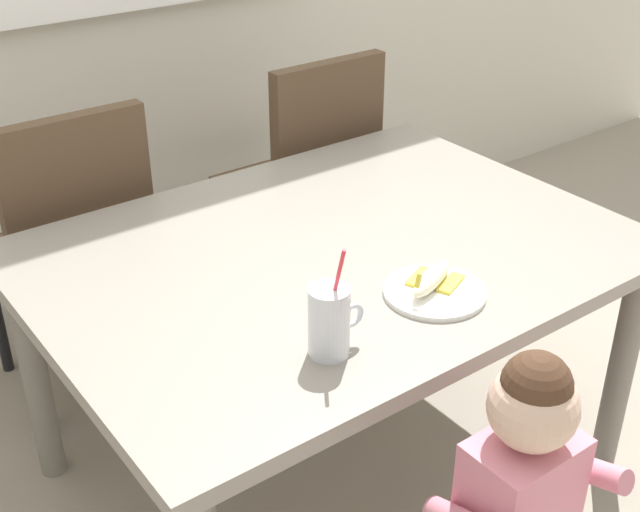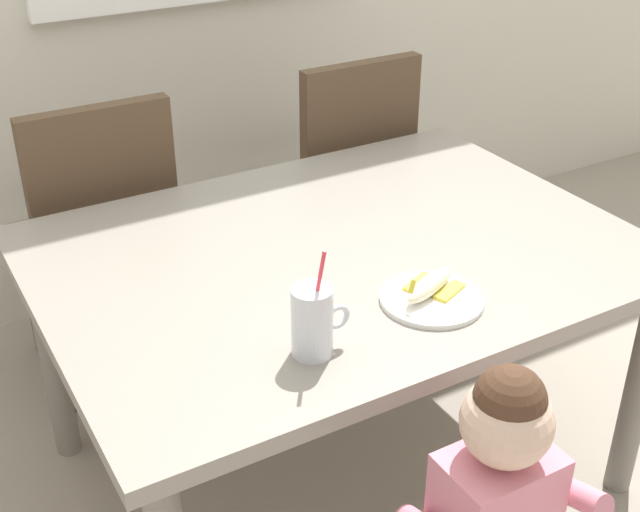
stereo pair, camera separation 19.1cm
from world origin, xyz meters
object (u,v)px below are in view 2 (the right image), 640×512
milk_cup (313,325)px  toddler_standing (496,504)px  snack_plate (432,299)px  dining_table (338,277)px  dining_chair_left (99,229)px  peeled_banana (430,285)px  dining_chair_right (341,174)px

milk_cup → toddler_standing: bearing=-62.4°
toddler_standing → snack_plate: toddler_standing is taller
dining_table → milk_cup: bearing=-127.6°
dining_chair_left → snack_plate: bearing=113.3°
toddler_standing → milk_cup: 0.48m
peeled_banana → toddler_standing: bearing=-108.1°
dining_chair_right → milk_cup: bearing=56.2°
dining_table → peeled_banana: bearing=-79.3°
dining_table → milk_cup: milk_cup is taller
dining_table → toddler_standing: 0.73m
dining_table → snack_plate: size_ratio=6.28×
milk_cup → peeled_banana: milk_cup is taller
dining_chair_right → toddler_standing: 1.53m
milk_cup → dining_chair_left: bearing=96.8°
dining_chair_left → dining_chair_right: bearing=179.2°
toddler_standing → dining_chair_left: bearing=102.4°
dining_chair_left → peeled_banana: 1.14m
snack_plate → peeled_banana: peeled_banana is taller
snack_plate → milk_cup: bearing=-173.5°
snack_plate → dining_chair_right: bearing=69.1°
dining_chair_right → peeled_banana: dining_chair_right is taller
toddler_standing → peeled_banana: toddler_standing is taller
dining_chair_left → peeled_banana: bearing=113.8°
dining_chair_right → toddler_standing: (-0.53, -1.43, -0.02)m
dining_table → dining_chair_right: bearing=58.2°
milk_cup → snack_plate: milk_cup is taller
milk_cup → dining_chair_right: bearing=56.2°
dining_table → toddler_standing: (-0.08, -0.71, -0.11)m
toddler_standing → peeled_banana: bearing=71.9°
milk_cup → snack_plate: size_ratio=1.09×
snack_plate → peeled_banana: 0.03m
dining_chair_right → snack_plate: size_ratio=4.17×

